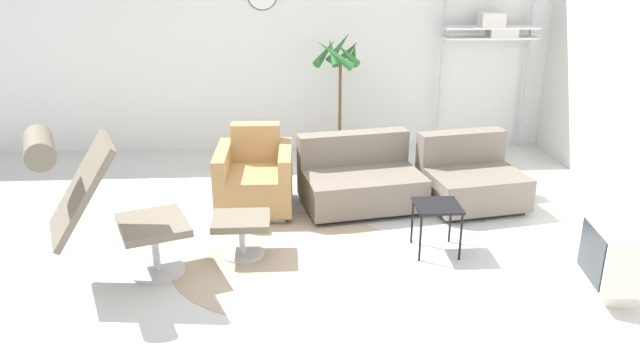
{
  "coord_description": "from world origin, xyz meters",
  "views": [
    {
      "loc": [
        -0.1,
        -4.89,
        2.43
      ],
      "look_at": [
        0.21,
        0.17,
        0.55
      ],
      "focal_mm": 35.0,
      "sensor_mm": 36.0,
      "label": 1
    }
  ],
  "objects_px": {
    "armchair_red": "(255,180)",
    "side_table": "(437,211)",
    "lounge_chair": "(95,193)",
    "ottoman": "(241,227)",
    "shelf_unit": "(493,32)",
    "couch_low": "(360,181)",
    "couch_second": "(470,180)",
    "crt_television": "(621,259)",
    "potted_plant": "(340,103)"
  },
  "relations": [
    {
      "from": "armchair_red",
      "to": "side_table",
      "type": "relative_size",
      "value": 1.91
    },
    {
      "from": "lounge_chair",
      "to": "armchair_red",
      "type": "height_order",
      "value": "lounge_chair"
    },
    {
      "from": "ottoman",
      "to": "side_table",
      "type": "relative_size",
      "value": 1.11
    },
    {
      "from": "side_table",
      "to": "shelf_unit",
      "type": "xyz_separation_m",
      "value": [
        1.27,
        2.78,
        1.1
      ]
    },
    {
      "from": "ottoman",
      "to": "couch_low",
      "type": "xyz_separation_m",
      "value": [
        1.11,
        1.01,
        -0.0
      ]
    },
    {
      "from": "armchair_red",
      "to": "couch_second",
      "type": "distance_m",
      "value": 2.14
    },
    {
      "from": "ottoman",
      "to": "side_table",
      "type": "height_order",
      "value": "side_table"
    },
    {
      "from": "couch_low",
      "to": "shelf_unit",
      "type": "bearing_deg",
      "value": -146.13
    },
    {
      "from": "ottoman",
      "to": "armchair_red",
      "type": "bearing_deg",
      "value": 85.62
    },
    {
      "from": "shelf_unit",
      "to": "armchair_red",
      "type": "bearing_deg",
      "value": -148.27
    },
    {
      "from": "ottoman",
      "to": "side_table",
      "type": "distance_m",
      "value": 1.63
    },
    {
      "from": "shelf_unit",
      "to": "crt_television",
      "type": "bearing_deg",
      "value": -91.87
    },
    {
      "from": "couch_second",
      "to": "crt_television",
      "type": "distance_m",
      "value": 1.93
    },
    {
      "from": "armchair_red",
      "to": "side_table",
      "type": "height_order",
      "value": "armchair_red"
    },
    {
      "from": "couch_second",
      "to": "potted_plant",
      "type": "height_order",
      "value": "potted_plant"
    },
    {
      "from": "ottoman",
      "to": "couch_low",
      "type": "relative_size",
      "value": 0.38
    },
    {
      "from": "lounge_chair",
      "to": "ottoman",
      "type": "height_order",
      "value": "lounge_chair"
    },
    {
      "from": "lounge_chair",
      "to": "couch_low",
      "type": "xyz_separation_m",
      "value": [
        2.14,
        1.41,
        -0.49
      ]
    },
    {
      "from": "couch_low",
      "to": "crt_television",
      "type": "relative_size",
      "value": 2.17
    },
    {
      "from": "couch_second",
      "to": "potted_plant",
      "type": "xyz_separation_m",
      "value": [
        -1.18,
        1.44,
        0.46
      ]
    },
    {
      "from": "ottoman",
      "to": "shelf_unit",
      "type": "height_order",
      "value": "shelf_unit"
    },
    {
      "from": "armchair_red",
      "to": "side_table",
      "type": "xyz_separation_m",
      "value": [
        1.55,
        -1.04,
        0.08
      ]
    },
    {
      "from": "lounge_chair",
      "to": "potted_plant",
      "type": "xyz_separation_m",
      "value": [
        2.06,
        2.82,
        -0.03
      ]
    },
    {
      "from": "shelf_unit",
      "to": "couch_low",
      "type": "bearing_deg",
      "value": -135.94
    },
    {
      "from": "lounge_chair",
      "to": "potted_plant",
      "type": "distance_m",
      "value": 3.49
    },
    {
      "from": "lounge_chair",
      "to": "couch_low",
      "type": "bearing_deg",
      "value": 102.26
    },
    {
      "from": "armchair_red",
      "to": "potted_plant",
      "type": "height_order",
      "value": "potted_plant"
    },
    {
      "from": "lounge_chair",
      "to": "armchair_red",
      "type": "distance_m",
      "value": 1.83
    },
    {
      "from": "ottoman",
      "to": "armchair_red",
      "type": "relative_size",
      "value": 0.58
    },
    {
      "from": "couch_low",
      "to": "shelf_unit",
      "type": "xyz_separation_m",
      "value": [
        1.79,
        1.73,
        1.23
      ]
    },
    {
      "from": "shelf_unit",
      "to": "potted_plant",
      "type": "bearing_deg",
      "value": -170.4
    },
    {
      "from": "potted_plant",
      "to": "side_table",
      "type": "bearing_deg",
      "value": -76.35
    },
    {
      "from": "armchair_red",
      "to": "shelf_unit",
      "type": "xyz_separation_m",
      "value": [
        2.82,
        1.74,
        1.18
      ]
    },
    {
      "from": "lounge_chair",
      "to": "potted_plant",
      "type": "relative_size",
      "value": 0.8
    },
    {
      "from": "armchair_red",
      "to": "crt_television",
      "type": "height_order",
      "value": "armchair_red"
    },
    {
      "from": "side_table",
      "to": "crt_television",
      "type": "height_order",
      "value": "crt_television"
    },
    {
      "from": "couch_low",
      "to": "potted_plant",
      "type": "relative_size",
      "value": 0.82
    },
    {
      "from": "couch_low",
      "to": "potted_plant",
      "type": "xyz_separation_m",
      "value": [
        -0.08,
        1.41,
        0.46
      ]
    },
    {
      "from": "ottoman",
      "to": "armchair_red",
      "type": "height_order",
      "value": "armchair_red"
    },
    {
      "from": "side_table",
      "to": "armchair_red",
      "type": "bearing_deg",
      "value": 146.3
    },
    {
      "from": "lounge_chair",
      "to": "crt_television",
      "type": "bearing_deg",
      "value": 61.83
    },
    {
      "from": "potted_plant",
      "to": "lounge_chair",
      "type": "bearing_deg",
      "value": -126.1
    },
    {
      "from": "side_table",
      "to": "lounge_chair",
      "type": "bearing_deg",
      "value": -172.26
    },
    {
      "from": "shelf_unit",
      "to": "couch_second",
      "type": "bearing_deg",
      "value": -111.23
    },
    {
      "from": "ottoman",
      "to": "crt_television",
      "type": "xyz_separation_m",
      "value": [
        2.78,
        -0.87,
        0.07
      ]
    },
    {
      "from": "armchair_red",
      "to": "couch_low",
      "type": "bearing_deg",
      "value": -177.66
    },
    {
      "from": "crt_television",
      "to": "shelf_unit",
      "type": "xyz_separation_m",
      "value": [
        0.12,
        3.61,
        1.16
      ]
    },
    {
      "from": "armchair_red",
      "to": "shelf_unit",
      "type": "bearing_deg",
      "value": -146.71
    },
    {
      "from": "lounge_chair",
      "to": "ottoman",
      "type": "relative_size",
      "value": 2.6
    },
    {
      "from": "side_table",
      "to": "couch_low",
      "type": "bearing_deg",
      "value": 116.33
    }
  ]
}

